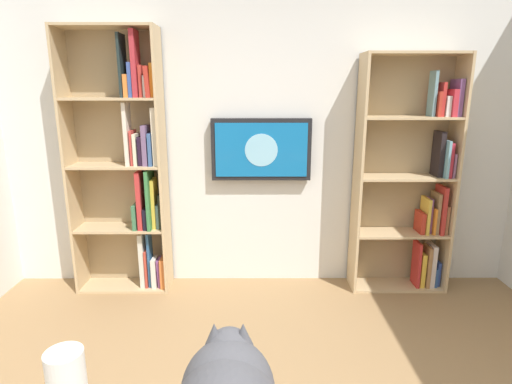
{
  "coord_description": "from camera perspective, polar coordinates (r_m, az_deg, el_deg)",
  "views": [
    {
      "loc": [
        0.06,
        1.31,
        1.71
      ],
      "look_at": [
        0.05,
        -1.04,
        1.12
      ],
      "focal_mm": 28.91,
      "sensor_mm": 36.0,
      "label": 1
    }
  ],
  "objects": [
    {
      "name": "wall_back",
      "position": [
        3.56,
        0.71,
        8.33
      ],
      "size": [
        4.52,
        0.06,
        2.7
      ],
      "primitive_type": "cube",
      "color": "silver",
      "rests_on": "ground"
    },
    {
      "name": "bookshelf_left",
      "position": [
        3.71,
        21.01,
        1.31
      ],
      "size": [
        0.81,
        0.28,
        1.98
      ],
      "color": "tan",
      "rests_on": "ground"
    },
    {
      "name": "bookshelf_right",
      "position": [
        3.59,
        -17.16,
        3.39
      ],
      "size": [
        0.78,
        0.28,
        2.18
      ],
      "color": "tan",
      "rests_on": "ground"
    },
    {
      "name": "wall_mounted_tv",
      "position": [
        3.5,
        0.78,
        5.89
      ],
      "size": [
        0.84,
        0.07,
        0.52
      ],
      "color": "black"
    }
  ]
}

